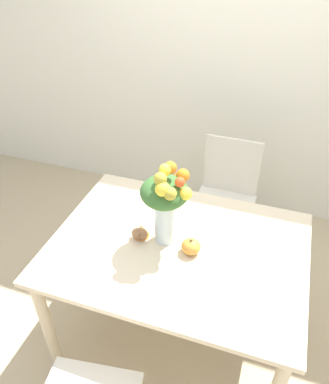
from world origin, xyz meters
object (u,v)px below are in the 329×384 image
Objects in this scene: flower_vase at (166,200)px; dining_chair_near_window at (225,199)px; pumpkin at (191,246)px; turkey_figurine at (141,232)px.

flower_vase reaches higher than dining_chair_near_window.
pumpkin is at bearing -91.19° from dining_chair_near_window.
flower_vase reaches higher than turkey_figurine.
pumpkin reaches higher than turkey_figurine.
flower_vase is 4.75× the size of pumpkin.
turkey_figurine is 0.95m from dining_chair_near_window.
dining_chair_near_window is at bearing 77.65° from flower_vase.
pumpkin is (0.15, -0.05, -0.22)m from flower_vase.
pumpkin is at bearing -17.19° from flower_vase.
turkey_figurine is at bearing -169.65° from flower_vase.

